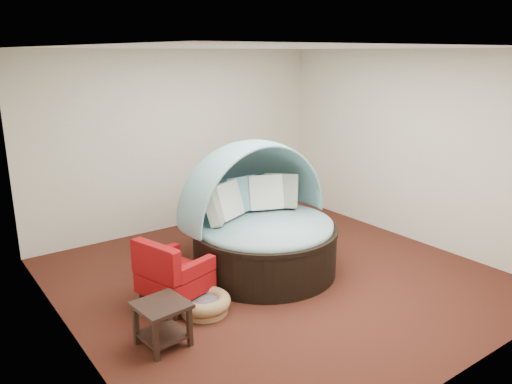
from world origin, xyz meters
TOP-DOWN VIEW (x-y plane):
  - floor at (0.00, 0.00)m, footprint 5.00×5.00m
  - wall_back at (0.00, 2.50)m, footprint 5.00×0.00m
  - wall_front at (0.00, -2.50)m, footprint 5.00×0.00m
  - wall_left at (-2.50, 0.00)m, footprint 0.00×5.00m
  - wall_right at (2.50, 0.00)m, footprint 0.00×5.00m
  - ceiling at (0.00, 0.00)m, footprint 5.00×5.00m
  - canopy_daybed at (-0.02, 0.35)m, footprint 2.01×1.88m
  - pet_basket at (-1.19, -0.22)m, footprint 0.63×0.63m
  - red_armchair at (-1.39, 0.14)m, footprint 0.84×0.84m
  - side_table at (-1.84, -0.53)m, footprint 0.51×0.51m

SIDE VIEW (x-z plane):
  - floor at x=0.00m, z-range 0.00..0.00m
  - pet_basket at x=-1.19m, z-range 0.00..0.21m
  - side_table at x=-1.84m, z-range 0.06..0.51m
  - red_armchair at x=-1.39m, z-range -0.03..0.76m
  - canopy_daybed at x=-0.02m, z-range -0.06..1.63m
  - wall_back at x=0.00m, z-range -1.10..3.90m
  - wall_front at x=0.00m, z-range -1.10..3.90m
  - wall_left at x=-2.50m, z-range -1.10..3.90m
  - wall_right at x=2.50m, z-range -1.10..3.90m
  - ceiling at x=0.00m, z-range 2.80..2.80m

